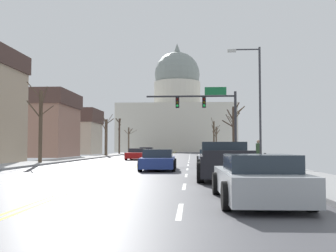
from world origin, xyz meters
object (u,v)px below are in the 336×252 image
Objects in this scene: sedan_oncoming_01 at (146,153)px; street_lamp_right at (256,95)px; sedan_near_00 at (210,157)px; pedestrian_00 at (258,151)px; signal_gantry at (209,108)px; sedan_near_01 at (158,160)px; bicycle_parked at (264,160)px; pickup_truck_near_02 at (224,162)px; sedan_oncoming_00 at (137,154)px; sedan_near_03 at (257,180)px.

street_lamp_right is at bearing -67.38° from sedan_oncoming_01.
street_lamp_right is 6.73m from sedan_near_00.
sedan_near_00 is at bearing 127.31° from pedestrian_00.
signal_gantry is at bearing 87.68° from sedan_near_00.
sedan_near_01 is at bearing -153.32° from pedestrian_00.
pedestrian_00 reaches higher than bicycle_parked.
pickup_truck_near_02 is (-2.78, -8.81, -3.98)m from street_lamp_right.
sedan_near_01 is at bearing -78.19° from sedan_oncoming_00.
sedan_near_03 is (0.25, -6.90, -0.16)m from pickup_truck_near_02.
bicycle_parked is at bearing 69.53° from pickup_truck_near_02.
signal_gantry reaches higher than sedan_near_03.
sedan_oncoming_00 reaches higher than bicycle_parked.
pickup_truck_near_02 is 9.87m from pedestrian_00.
signal_gantry is 9.26m from street_lamp_right.
signal_gantry is 1.44× the size of pickup_truck_near_02.
sedan_oncoming_01 is (-9.80, 23.53, -4.11)m from street_lamp_right.
street_lamp_right is at bearing -179.48° from bicycle_parked.
sedan_near_00 is 0.94× the size of sedan_near_01.
sedan_oncoming_01 is (0.08, 8.11, 0.04)m from sedan_oncoming_00.
sedan_near_03 is 16.53m from pedestrian_00.
signal_gantry is 24.94m from sedan_near_03.
signal_gantry is at bearing 72.91° from sedan_near_01.
signal_gantry is at bearing 109.19° from bicycle_parked.
sedan_near_00 is at bearing -56.85° from sedan_oncoming_00.
sedan_near_01 is 7.05m from pickup_truck_near_02.
sedan_oncoming_01 is at bearing 112.62° from street_lamp_right.
sedan_near_01 is 1.00× the size of sedan_near_03.
bicycle_parked is at bearing -64.56° from pedestrian_00.
sedan_oncoming_01 is 2.63× the size of bicycle_parked.
pedestrian_00 is (10.11, -14.83, 0.51)m from sedan_oncoming_00.
sedan_oncoming_00 is at bearing 138.20° from signal_gantry.
sedan_near_00 is 13.32m from pickup_truck_near_02.
sedan_near_03 is at bearing -99.62° from pedestrian_00.
street_lamp_right is (2.58, -8.89, -0.01)m from signal_gantry.
street_lamp_right is at bearing -57.35° from sedan_oncoming_00.
sedan_near_01 is at bearing 105.31° from sedan_near_03.
sedan_near_00 is at bearing 125.94° from bicycle_parked.
sedan_oncoming_01 is (-3.69, 26.13, 0.02)m from sedan_near_01.
sedan_oncoming_01 reaches higher than sedan_near_00.
pedestrian_00 is 0.87m from bicycle_parked.
street_lamp_right is at bearing 72.50° from pickup_truck_near_02.
signal_gantry is at bearing 90.12° from sedan_near_03.
signal_gantry reaches higher than sedan_oncoming_00.
sedan_near_00 is (-2.76, 4.51, -4.16)m from street_lamp_right.
sedan_near_00 reaches higher than bicycle_parked.
sedan_near_00 is 5.57m from bicycle_parked.
sedan_near_01 is 0.85× the size of pickup_truck_near_02.
signal_gantry is at bearing -63.73° from sedan_oncoming_01.
sedan_near_00 is at bearing -69.66° from sedan_oncoming_01.
pedestrian_00 reaches higher than sedan_oncoming_00.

